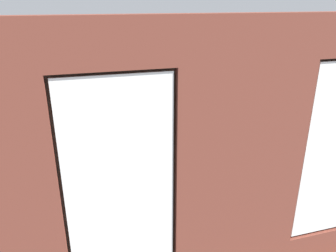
% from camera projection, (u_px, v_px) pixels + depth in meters
% --- Properties ---
extents(ground_plane, '(6.97, 6.30, 0.10)m').
position_uv_depth(ground_plane, '(165.00, 177.00, 6.37)').
color(ground_plane, '#99663D').
extents(brick_wall_with_windows, '(6.37, 0.30, 3.08)m').
position_uv_depth(brick_wall_with_windows, '(239.00, 175.00, 3.33)').
color(brick_wall_with_windows, brown).
rests_on(brick_wall_with_windows, ground_plane).
extents(couch_by_window, '(2.00, 0.87, 0.80)m').
position_uv_depth(couch_by_window, '(155.00, 241.00, 4.14)').
color(couch_by_window, black).
rests_on(couch_by_window, ground_plane).
extents(couch_left, '(0.92, 1.74, 0.80)m').
position_uv_depth(couch_left, '(276.00, 143.00, 6.95)').
color(couch_left, black).
rests_on(couch_left, ground_plane).
extents(coffee_table, '(1.37, 0.85, 0.42)m').
position_uv_depth(coffee_table, '(151.00, 152.00, 6.46)').
color(coffee_table, '#A87547').
rests_on(coffee_table, ground_plane).
extents(cup_ceramic, '(0.08, 0.08, 0.10)m').
position_uv_depth(cup_ceramic, '(132.00, 153.00, 6.20)').
color(cup_ceramic, '#33567F').
rests_on(cup_ceramic, coffee_table).
extents(candle_jar, '(0.08, 0.08, 0.09)m').
position_uv_depth(candle_jar, '(142.00, 147.00, 6.47)').
color(candle_jar, '#B7333D').
rests_on(candle_jar, coffee_table).
extents(table_plant_small, '(0.11, 0.11, 0.20)m').
position_uv_depth(table_plant_small, '(158.00, 147.00, 6.31)').
color(table_plant_small, gray).
rests_on(table_plant_small, coffee_table).
extents(remote_gray, '(0.17, 0.07, 0.02)m').
position_uv_depth(remote_gray, '(168.00, 144.00, 6.67)').
color(remote_gray, '#59595B').
rests_on(remote_gray, coffee_table).
extents(papasan_chair, '(1.15, 1.15, 0.71)m').
position_uv_depth(papasan_chair, '(144.00, 121.00, 7.91)').
color(papasan_chair, olive).
rests_on(papasan_chair, ground_plane).
extents(potted_plant_near_tv, '(1.03, 1.05, 1.03)m').
position_uv_depth(potted_plant_near_tv, '(25.00, 226.00, 4.08)').
color(potted_plant_near_tv, brown).
rests_on(potted_plant_near_tv, ground_plane).
extents(potted_plant_foreground_right, '(0.62, 0.62, 0.99)m').
position_uv_depth(potted_plant_foreground_right, '(30.00, 121.00, 7.33)').
color(potted_plant_foreground_right, '#9E5638').
rests_on(potted_plant_foreground_right, ground_plane).
extents(potted_plant_corner_near_left, '(0.99, 0.90, 1.28)m').
position_uv_depth(potted_plant_corner_near_left, '(238.00, 102.00, 8.74)').
color(potted_plant_corner_near_left, gray).
rests_on(potted_plant_corner_near_left, ground_plane).
extents(potted_plant_by_left_couch, '(0.27, 0.27, 0.53)m').
position_uv_depth(potted_plant_by_left_couch, '(231.00, 123.00, 8.01)').
color(potted_plant_by_left_couch, gray).
rests_on(potted_plant_by_left_couch, ground_plane).
extents(potted_plant_mid_room_small, '(0.31, 0.31, 0.57)m').
position_uv_depth(potted_plant_mid_room_small, '(171.00, 134.00, 7.26)').
color(potted_plant_mid_room_small, '#9E5638').
rests_on(potted_plant_mid_room_small, ground_plane).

